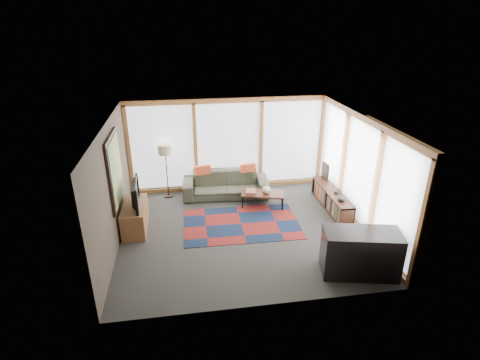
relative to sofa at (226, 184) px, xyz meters
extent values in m
plane|color=#2B2B29|center=(0.16, -1.92, -0.34)|extent=(5.50, 5.50, 0.00)
cube|color=#40382D|center=(-2.59, -1.92, 0.96)|extent=(0.04, 5.00, 2.60)
cube|color=#40382D|center=(0.16, -4.42, 0.96)|extent=(5.50, 0.04, 2.60)
cube|color=silver|center=(0.16, -1.92, 2.26)|extent=(5.50, 5.00, 0.04)
cube|color=white|center=(0.16, 0.55, 0.96)|extent=(5.30, 0.02, 2.35)
cube|color=white|center=(2.88, -1.92, 0.96)|extent=(0.02, 4.80, 2.35)
cube|color=black|center=(-2.56, -1.62, 1.21)|extent=(0.05, 1.35, 1.55)
cube|color=yellow|center=(-2.53, -1.62, 1.21)|extent=(0.02, 1.20, 1.40)
cube|color=maroon|center=(0.17, -1.63, -0.33)|extent=(2.76, 1.81, 0.01)
imported|color=#323629|center=(0.00, 0.00, 0.00)|extent=(2.37, 1.06, 0.67)
cube|color=#CA4B26|center=(-0.62, 0.02, 0.46)|extent=(0.45, 0.22, 0.24)
cube|color=#CA4B26|center=(0.62, 0.00, 0.45)|extent=(0.42, 0.18, 0.22)
cube|color=brown|center=(0.56, -0.79, 0.08)|extent=(0.29, 0.34, 0.10)
ellipsoid|color=beige|center=(0.96, -0.80, 0.13)|extent=(0.23, 0.23, 0.20)
ellipsoid|color=black|center=(2.58, -1.77, 0.21)|extent=(0.21, 0.21, 0.10)
ellipsoid|color=black|center=(2.63, -1.35, 0.20)|extent=(0.16, 0.16, 0.07)
cube|color=black|center=(2.66, -0.43, 0.39)|extent=(0.08, 0.35, 0.45)
cube|color=brown|center=(-2.29, -1.45, -0.03)|extent=(0.51, 1.23, 0.62)
imported|color=black|center=(-2.28, -1.50, 0.58)|extent=(0.20, 1.04, 0.60)
cube|color=black|center=(2.10, -3.81, 0.11)|extent=(1.52, 0.94, 0.89)
camera|label=1|loc=(-1.08, -9.32, 4.17)|focal=28.00mm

